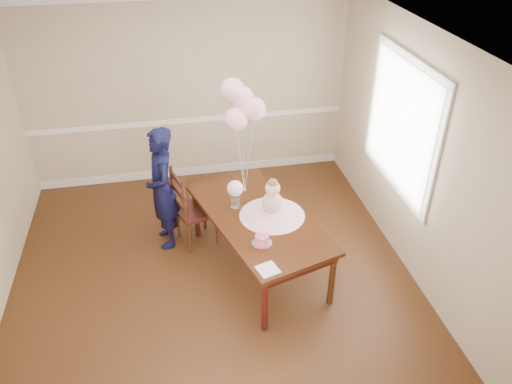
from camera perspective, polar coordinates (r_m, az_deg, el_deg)
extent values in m
cube|color=#341B0D|center=(5.74, -4.72, -10.52)|extent=(4.50, 5.00, 0.00)
cube|color=white|center=(4.36, -6.37, 16.25)|extent=(4.50, 5.00, 0.02)
cube|color=tan|center=(7.16, -7.76, 11.41)|extent=(4.50, 0.02, 2.70)
cube|color=tan|center=(5.55, 18.34, 3.33)|extent=(0.02, 5.00, 2.70)
cube|color=white|center=(7.32, -7.50, 8.11)|extent=(4.50, 0.02, 0.07)
cube|color=silver|center=(7.71, -7.06, 2.43)|extent=(4.50, 0.02, 0.12)
cube|color=silver|center=(5.84, 16.29, 7.42)|extent=(0.02, 1.66, 1.56)
cube|color=white|center=(5.83, 16.13, 7.41)|extent=(0.01, 1.50, 1.40)
cube|color=black|center=(5.53, 0.30, -3.02)|extent=(1.47, 2.11, 0.05)
cube|color=black|center=(5.57, 0.30, -3.61)|extent=(1.35, 1.99, 0.10)
cylinder|color=black|center=(5.03, 1.00, -12.83)|extent=(0.08, 0.08, 0.67)
cylinder|color=black|center=(5.36, 8.67, -9.81)|extent=(0.08, 0.08, 0.67)
cylinder|color=black|center=(6.26, -6.78, -2.49)|extent=(0.08, 0.08, 0.67)
cylinder|color=black|center=(6.53, -0.24, -0.60)|extent=(0.08, 0.08, 0.67)
cone|color=#FFBBD5|center=(5.51, 1.86, -2.26)|extent=(0.91, 0.91, 0.10)
sphere|color=pink|center=(5.44, 1.88, -1.19)|extent=(0.23, 0.23, 0.23)
sphere|color=beige|center=(5.34, 1.91, 0.43)|extent=(0.16, 0.16, 0.16)
sphere|color=brown|center=(5.31, 1.93, 0.96)|extent=(0.11, 0.11, 0.11)
cylinder|color=silver|center=(5.14, 0.69, -5.84)|extent=(0.26, 0.26, 0.01)
cylinder|color=#FF5087|center=(5.10, 0.69, -5.39)|extent=(0.18, 0.18, 0.10)
sphere|color=white|center=(5.07, 0.69, -4.83)|extent=(0.03, 0.03, 0.03)
sphere|color=white|center=(5.09, 0.88, -4.62)|extent=(0.03, 0.03, 0.03)
cylinder|color=white|center=(5.63, -2.36, -1.07)|extent=(0.12, 0.12, 0.15)
sphere|color=#FBD2DB|center=(5.53, -2.40, 0.41)|extent=(0.18, 0.18, 0.18)
cube|color=white|center=(4.83, 1.36, -8.84)|extent=(0.24, 0.24, 0.01)
cylinder|color=silver|center=(5.93, -1.28, 0.14)|extent=(0.05, 0.05, 0.02)
sphere|color=#FFB4CD|center=(5.44, -2.31, 8.31)|extent=(0.27, 0.27, 0.27)
sphere|color=#EFA9BA|center=(5.44, -0.27, 9.44)|extent=(0.27, 0.27, 0.27)
sphere|color=#F8B0CE|center=(5.49, -1.70, 10.73)|extent=(0.27, 0.27, 0.27)
sphere|color=#F1AACD|center=(5.43, -2.73, 11.54)|extent=(0.27, 0.27, 0.27)
cylinder|color=white|center=(5.71, -1.76, 3.41)|extent=(0.09, 0.03, 0.80)
cylinder|color=white|center=(5.70, -0.80, 3.95)|extent=(0.11, 0.02, 0.89)
cylinder|color=silver|center=(5.72, -1.47, 4.59)|extent=(0.01, 0.09, 0.99)
cylinder|color=white|center=(5.69, -1.95, 4.95)|extent=(0.10, 0.07, 1.08)
cube|color=#38140F|center=(6.11, -6.86, -2.07)|extent=(0.56, 0.56, 0.05)
cylinder|color=#391B0F|center=(6.06, -7.60, -5.26)|extent=(0.05, 0.05, 0.44)
cylinder|color=#3B1B10|center=(6.17, -4.48, -4.26)|extent=(0.05, 0.05, 0.44)
cylinder|color=#341B0E|center=(6.34, -8.90, -3.47)|extent=(0.05, 0.05, 0.44)
cylinder|color=#321A0D|center=(6.44, -5.90, -2.54)|extent=(0.05, 0.05, 0.44)
cylinder|color=#3B1B10|center=(5.75, -8.16, -1.14)|extent=(0.05, 0.05, 0.57)
cylinder|color=#35170E|center=(6.04, -9.50, 0.55)|extent=(0.05, 0.05, 0.57)
cube|color=#36190E|center=(5.96, -8.75, -1.25)|extent=(0.16, 0.39, 0.05)
cube|color=#37120F|center=(5.87, -8.88, 0.06)|extent=(0.16, 0.39, 0.05)
cube|color=#331D0D|center=(5.79, -9.02, 1.41)|extent=(0.16, 0.39, 0.05)
imported|color=black|center=(5.98, -10.66, 0.35)|extent=(0.44, 0.61, 1.55)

